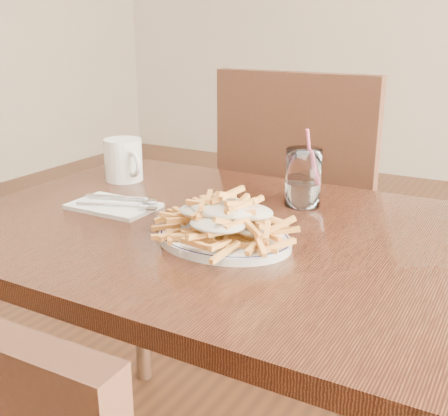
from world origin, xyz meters
The scene contains 8 objects.
table centered at (0.00, 0.00, 0.67)m, with size 1.20×0.80×0.75m.
chair_far centered at (-0.09, 0.61, 0.58)m, with size 0.48×0.48×1.02m.
fries_plate centered at (0.01, -0.09, 0.76)m, with size 0.29×0.26×0.02m.
loaded_fries centered at (0.01, -0.09, 0.81)m, with size 0.27×0.23×0.07m.
napkin centered at (-0.31, -0.02, 0.75)m, with size 0.19×0.12×0.01m, color silver.
cutlery centered at (-0.31, -0.02, 0.76)m, with size 0.20×0.13×0.01m.
water_glass centered at (0.05, 0.21, 0.81)m, with size 0.08×0.08×0.18m.
coffee_mug centered at (-0.44, 0.18, 0.80)m, with size 0.13×0.10×0.11m.
Camera 1 is at (0.49, -0.94, 1.14)m, focal length 45.00 mm.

